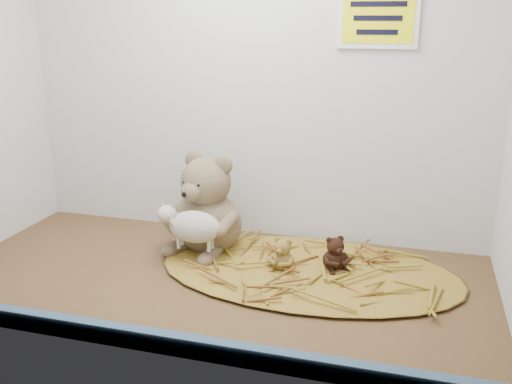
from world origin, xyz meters
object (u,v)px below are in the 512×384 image
(toy_lamb, at_px, (195,227))
(mini_teddy_tan, at_px, (283,253))
(mini_teddy_brown, at_px, (335,252))
(main_teddy, at_px, (208,203))

(toy_lamb, distance_m, mini_teddy_tan, 0.21)
(mini_teddy_brown, bearing_deg, toy_lamb, 150.96)
(main_teddy, xyz_separation_m, mini_teddy_brown, (0.32, -0.05, -0.07))
(main_teddy, xyz_separation_m, mini_teddy_tan, (0.21, -0.08, -0.07))
(main_teddy, bearing_deg, mini_teddy_tan, -3.61)
(main_teddy, bearing_deg, mini_teddy_brown, 9.29)
(main_teddy, relative_size, toy_lamb, 1.52)
(main_teddy, relative_size, mini_teddy_tan, 3.26)
(mini_teddy_tan, xyz_separation_m, mini_teddy_brown, (0.11, 0.03, 0.00))
(mini_teddy_tan, bearing_deg, main_teddy, 172.55)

